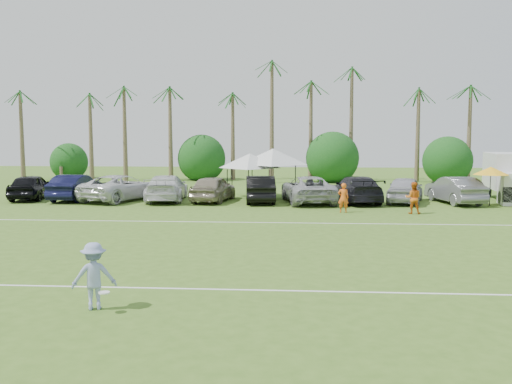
{
  "coord_description": "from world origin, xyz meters",
  "views": [
    {
      "loc": [
        2.79,
        -13.37,
        4.33
      ],
      "look_at": [
        0.92,
        13.02,
        1.6
      ],
      "focal_mm": 40.0,
      "sensor_mm": 36.0,
      "label": 1
    }
  ],
  "objects": [
    {
      "name": "ground",
      "position": [
        0.0,
        0.0,
        0.0
      ],
      "size": [
        120.0,
        120.0,
        0.0
      ],
      "primitive_type": "plane",
      "color": "#43681F",
      "rests_on": "ground"
    },
    {
      "name": "field_lines",
      "position": [
        0.0,
        8.0,
        0.01
      ],
      "size": [
        80.0,
        12.1,
        0.01
      ],
      "color": "white",
      "rests_on": "ground"
    },
    {
      "name": "palm_tree_0",
      "position": [
        -22.0,
        38.0,
        7.48
      ],
      "size": [
        2.4,
        2.4,
        8.9
      ],
      "color": "brown",
      "rests_on": "ground"
    },
    {
      "name": "palm_tree_1",
      "position": [
        -17.0,
        38.0,
        8.35
      ],
      "size": [
        2.4,
        2.4,
        9.9
      ],
      "color": "brown",
      "rests_on": "ground"
    },
    {
      "name": "palm_tree_2",
      "position": [
        -12.0,
        38.0,
        9.21
      ],
      "size": [
        2.4,
        2.4,
        10.9
      ],
      "color": "brown",
      "rests_on": "ground"
    },
    {
      "name": "palm_tree_3",
      "position": [
        -8.0,
        38.0,
        10.06
      ],
      "size": [
        2.4,
        2.4,
        11.9
      ],
      "color": "brown",
      "rests_on": "ground"
    },
    {
      "name": "palm_tree_4",
      "position": [
        -4.0,
        38.0,
        7.48
      ],
      "size": [
        2.4,
        2.4,
        8.9
      ],
      "color": "brown",
      "rests_on": "ground"
    },
    {
      "name": "palm_tree_5",
      "position": [
        0.0,
        38.0,
        8.35
      ],
      "size": [
        2.4,
        2.4,
        9.9
      ],
      "color": "brown",
      "rests_on": "ground"
    },
    {
      "name": "palm_tree_6",
      "position": [
        4.0,
        38.0,
        9.21
      ],
      "size": [
        2.4,
        2.4,
        10.9
      ],
      "color": "brown",
      "rests_on": "ground"
    },
    {
      "name": "palm_tree_7",
      "position": [
        8.0,
        38.0,
        10.06
      ],
      "size": [
        2.4,
        2.4,
        11.9
      ],
      "color": "brown",
      "rests_on": "ground"
    },
    {
      "name": "palm_tree_8",
      "position": [
        13.0,
        38.0,
        7.48
      ],
      "size": [
        2.4,
        2.4,
        8.9
      ],
      "color": "brown",
      "rests_on": "ground"
    },
    {
      "name": "palm_tree_9",
      "position": [
        18.0,
        38.0,
        8.35
      ],
      "size": [
        2.4,
        2.4,
        9.9
      ],
      "color": "brown",
      "rests_on": "ground"
    },
    {
      "name": "bush_tree_0",
      "position": [
        -19.0,
        39.0,
        1.8
      ],
      "size": [
        4.0,
        4.0,
        4.0
      ],
      "color": "brown",
      "rests_on": "ground"
    },
    {
      "name": "bush_tree_1",
      "position": [
        -6.0,
        39.0,
        1.8
      ],
      "size": [
        4.0,
        4.0,
        4.0
      ],
      "color": "brown",
      "rests_on": "ground"
    },
    {
      "name": "bush_tree_2",
      "position": [
        6.0,
        39.0,
        1.8
      ],
      "size": [
        4.0,
        4.0,
        4.0
      ],
      "color": "brown",
      "rests_on": "ground"
    },
    {
      "name": "bush_tree_3",
      "position": [
        16.0,
        39.0,
        1.8
      ],
      "size": [
        4.0,
        4.0,
        4.0
      ],
      "color": "brown",
      "rests_on": "ground"
    },
    {
      "name": "sideline_player_a",
      "position": [
        5.37,
        17.92,
        0.81
      ],
      "size": [
        0.6,
        0.4,
        1.62
      ],
      "primitive_type": "imported",
      "rotation": [
        0.0,
        0.0,
        3.12
      ],
      "color": "orange",
      "rests_on": "ground"
    },
    {
      "name": "sideline_player_b",
      "position": [
        9.09,
        17.68,
        0.86
      ],
      "size": [
        0.93,
        0.77,
        1.72
      ],
      "primitive_type": "imported",
      "rotation": [
        0.0,
        0.0,
        2.99
      ],
      "color": "orange",
      "rests_on": "ground"
    },
    {
      "name": "box_truck",
      "position": [
        16.52,
        24.19,
        1.63
      ],
      "size": [
        2.88,
        6.13,
        3.05
      ],
      "rotation": [
        0.0,
        0.0,
        -0.12
      ],
      "color": "silver",
      "rests_on": "ground"
    },
    {
      "name": "canopy_tent_left",
      "position": [
        -0.37,
        25.25,
        2.96
      ],
      "size": [
        4.27,
        4.27,
        3.46
      ],
      "color": "black",
      "rests_on": "ground"
    },
    {
      "name": "canopy_tent_right",
      "position": [
        1.19,
        25.54,
        3.29
      ],
      "size": [
        4.74,
        4.74,
        3.84
      ],
      "color": "black",
      "rests_on": "ground"
    },
    {
      "name": "market_umbrella",
      "position": [
        14.34,
        21.35,
        2.11
      ],
      "size": [
        2.12,
        2.12,
        2.36
      ],
      "color": "black",
      "rests_on": "ground"
    },
    {
      "name": "frisbee_player",
      "position": [
        -2.16,
        0.04,
        0.83
      ],
      "size": [
        1.21,
        0.91,
        1.67
      ],
      "rotation": [
        0.0,
        0.0,
        3.44
      ],
      "color": "#8C9AC6",
      "rests_on": "ground"
    },
    {
      "name": "parked_car_0",
      "position": [
        -14.59,
        22.77,
        0.83
      ],
      "size": [
        2.65,
        5.13,
        1.67
      ],
      "primitive_type": "imported",
      "rotation": [
        0.0,
        0.0,
        3.28
      ],
      "color": "black",
      "rests_on": "ground"
    },
    {
      "name": "parked_car_1",
      "position": [
        -11.57,
        22.61,
        0.83
      ],
      "size": [
        1.92,
        5.12,
        1.67
      ],
      "primitive_type": "imported",
      "rotation": [
        0.0,
        0.0,
        3.11
      ],
      "color": "black",
      "rests_on": "ground"
    },
    {
      "name": "parked_car_2",
      "position": [
        -8.55,
        22.48,
        0.83
      ],
      "size": [
        4.64,
        6.59,
        1.67
      ],
      "primitive_type": "imported",
      "rotation": [
        0.0,
        0.0,
        2.8
      ],
      "color": "silver",
      "rests_on": "ground"
    },
    {
      "name": "parked_car_3",
      "position": [
        -5.52,
        22.56,
        0.83
      ],
      "size": [
        2.89,
        5.95,
        1.67
      ],
      "primitive_type": "imported",
      "rotation": [
        0.0,
        0.0,
        3.24
      ],
      "color": "silver",
      "rests_on": "ground"
    },
    {
      "name": "parked_car_4",
      "position": [
        -2.5,
        22.47,
        0.83
      ],
      "size": [
        2.71,
        5.15,
        1.67
      ],
      "primitive_type": "imported",
      "rotation": [
        0.0,
        0.0,
        2.99
      ],
      "color": "gray",
      "rests_on": "ground"
    },
    {
      "name": "parked_car_5",
      "position": [
        0.52,
        22.39,
        0.83
      ],
      "size": [
        2.25,
        5.21,
        1.67
      ],
      "primitive_type": "imported",
      "rotation": [
        0.0,
        0.0,
        3.24
      ],
      "color": "black",
      "rests_on": "ground"
    },
    {
      "name": "parked_car_6",
      "position": [
        3.54,
        22.3,
        0.83
      ],
      "size": [
        3.7,
        6.38,
        1.67
      ],
      "primitive_type": "imported",
      "rotation": [
        0.0,
        0.0,
        3.3
      ],
      "color": "#A9AAAB",
      "rests_on": "ground"
    },
    {
      "name": "parked_car_7",
      "position": [
        6.56,
        22.58,
        0.83
      ],
      "size": [
        3.19,
        6.04,
        1.67
      ],
      "primitive_type": "imported",
      "rotation": [
        0.0,
        0.0,
        3.29
      ],
      "color": "black",
      "rests_on": "ground"
    },
    {
      "name": "parked_car_8",
      "position": [
        9.58,
        22.61,
        0.83
      ],
      "size": [
        3.21,
        5.25,
        1.67
      ],
      "primitive_type": "imported",
      "rotation": [
        0.0,
        0.0,
        2.87
      ],
      "color": "#B1B0B9",
      "rests_on": "ground"
    },
    {
      "name": "parked_car_9",
      "position": [
        12.6,
        22.56,
        0.83
      ],
      "size": [
        2.8,
        5.33,
        1.67
      ],
      "primitive_type": "imported",
      "rotation": [
        0.0,
        0.0,
        3.35
      ],
      "color": "slate",
      "rests_on": "ground"
    }
  ]
}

